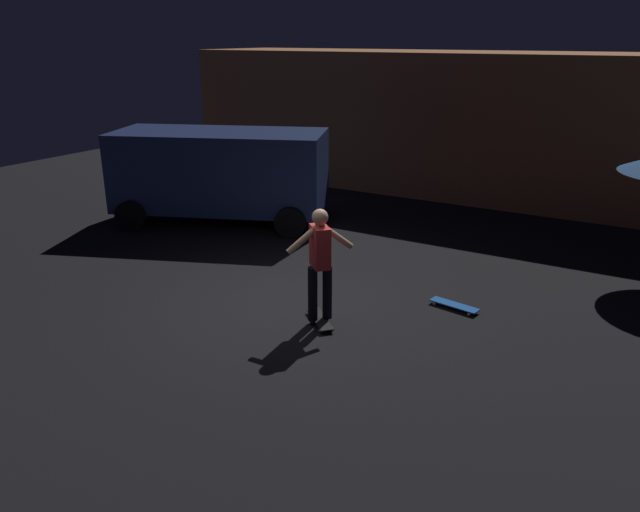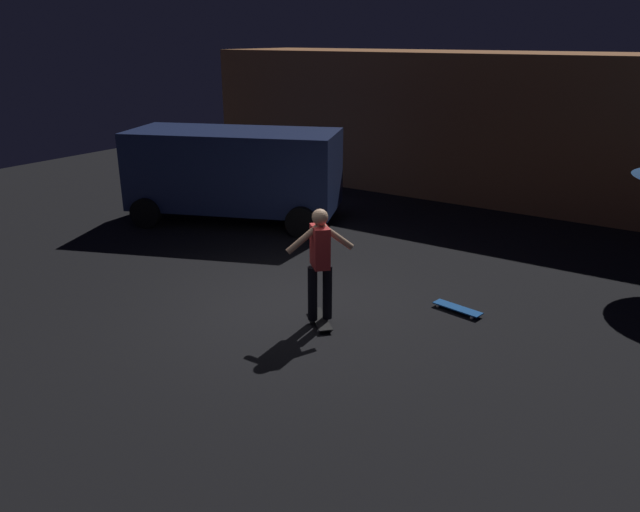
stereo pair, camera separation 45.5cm
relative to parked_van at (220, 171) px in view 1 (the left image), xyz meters
name	(u,v)px [view 1 (the left image)]	position (x,y,z in m)	size (l,w,h in m)	color
ground_plane	(293,308)	(3.98, -3.21, -1.16)	(28.00, 28.00, 0.00)	black
low_building	(433,121)	(2.77, 5.76, 0.64)	(13.45, 3.36, 3.60)	#C67A47
parked_van	(220,171)	(0.00, 0.00, 0.00)	(4.98, 3.61, 2.03)	navy
skateboard_ridden	(320,319)	(4.59, -3.44, -1.11)	(0.71, 0.68, 0.07)	black
skateboard_spare	(454,305)	(6.14, -1.94, -1.11)	(0.80, 0.33, 0.07)	#1959B2
skater	(320,257)	(4.59, -3.44, -0.12)	(0.74, 0.78, 1.67)	black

